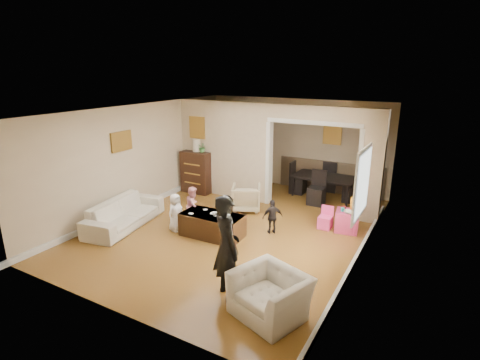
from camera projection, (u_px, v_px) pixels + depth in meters
The scene contains 27 objects.
floor at pixel (236, 227), 8.40m from camera, with size 7.00×7.00×0.00m, color #A06829.
partition_left at pixel (225, 149), 10.17m from camera, with size 2.75×0.18×2.60m, color #C5B490.
partition_right at pixel (371, 167), 8.36m from camera, with size 0.55×0.18×2.60m, color #C5B490.
partition_header at pixel (315, 113), 8.69m from camera, with size 2.22×0.18×0.35m, color #C5B490.
window_pane at pixel (363, 183), 6.34m from camera, with size 0.03×0.95×1.10m, color white.
framed_art_partition at pixel (197, 128), 10.32m from camera, with size 0.45×0.03×0.55m, color brown.
framed_art_sofa_wall at pixel (121, 141), 8.65m from camera, with size 0.03×0.55×0.40m, color brown.
framed_art_alcove at pixel (332, 134), 10.26m from camera, with size 0.45×0.03×0.55m, color brown.
sofa at pixel (124, 213), 8.38m from camera, with size 2.06×0.80×0.60m, color beige.
armchair_back at pixel (246, 198), 9.32m from camera, with size 0.68×0.70×0.64m, color tan.
armchair_front at pixel (270, 295), 5.33m from camera, with size 1.00×0.87×0.65m, color beige.
dresser at pixel (197, 172), 10.63m from camera, with size 0.86×0.48×1.19m, color black.
table_lamp at pixel (196, 145), 10.40m from camera, with size 0.22×0.22×0.36m, color beige.
potted_plant at pixel (202, 147), 10.32m from camera, with size 0.25×0.22×0.28m, color #407B36.
coffee_table at pixel (212, 225), 7.88m from camera, with size 1.30×0.65×0.49m, color #372111.
coffee_cup at pixel (215, 214), 7.71m from camera, with size 0.10×0.10×0.09m, color white.
play_table at pixel (347, 221), 8.14m from camera, with size 0.48×0.48×0.46m, color #D53870.
cereal_box at pixel (355, 204), 8.05m from camera, with size 0.20×0.07×0.30m, color #FFF21A.
cyan_cup at pixel (343, 209), 8.06m from camera, with size 0.08×0.08×0.08m, color #27C3BE.
toy_block at pixel (344, 207), 8.22m from camera, with size 0.08×0.06×0.05m, color red.
play_bowl at pixel (349, 212), 7.94m from camera, with size 0.21×0.21×0.05m, color white.
dining_table at pixel (324, 187), 10.24m from camera, with size 1.70×0.95×0.60m, color black.
adult_person at pixel (227, 247), 5.63m from camera, with size 0.61×0.40×1.67m, color black.
child_kneel_a at pixel (176, 212), 8.11m from camera, with size 0.41×0.27×0.84m, color white.
child_kneel_b at pixel (193, 206), 8.40m from camera, with size 0.44×0.34×0.90m, color pink.
child_toddler at pixel (272, 217), 7.98m from camera, with size 0.44×0.18×0.76m, color black.
craft_papers at pixel (212, 213), 7.87m from camera, with size 0.82×0.44×0.00m.
Camera 1 is at (3.88, -6.70, 3.43)m, focal length 27.93 mm.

